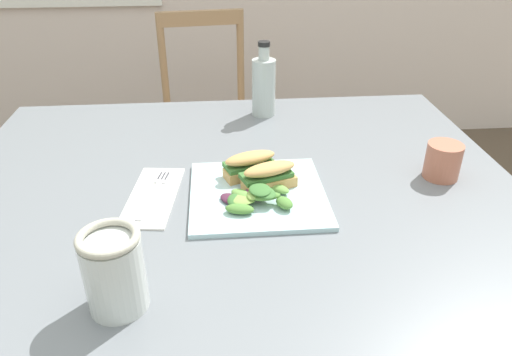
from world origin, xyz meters
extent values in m
cube|color=slate|center=(-0.07, 0.20, 0.72)|extent=(1.22, 1.03, 0.03)
cube|color=tan|center=(-0.61, 0.64, 0.35)|extent=(0.07, 0.07, 0.71)
cube|color=tan|center=(0.47, 0.64, 0.35)|extent=(0.07, 0.07, 0.71)
cylinder|color=tan|center=(-0.28, 1.06, 0.21)|extent=(0.03, 0.03, 0.43)
cylinder|color=tan|center=(0.06, 1.10, 0.21)|extent=(0.03, 0.03, 0.43)
cylinder|color=tan|center=(-0.32, 1.40, 0.21)|extent=(0.03, 0.03, 0.43)
cylinder|color=tan|center=(0.02, 1.44, 0.21)|extent=(0.03, 0.03, 0.43)
cube|color=tan|center=(-0.13, 1.25, 0.44)|extent=(0.44, 0.44, 0.02)
cylinder|color=tan|center=(-0.32, 1.41, 0.66)|extent=(0.03, 0.03, 0.42)
cylinder|color=tan|center=(0.01, 1.45, 0.66)|extent=(0.03, 0.03, 0.42)
cube|color=tan|center=(-0.15, 1.43, 0.84)|extent=(0.36, 0.07, 0.06)
cube|color=silver|center=(-0.03, 0.16, 0.74)|extent=(0.27, 0.27, 0.01)
cube|color=tan|center=(0.00, 0.17, 0.76)|extent=(0.12, 0.08, 0.02)
cube|color=#3D7033|center=(-0.01, 0.18, 0.78)|extent=(0.12, 0.08, 0.01)
ellipsoid|color=tan|center=(0.00, 0.17, 0.79)|extent=(0.12, 0.08, 0.02)
cube|color=tan|center=(-0.04, 0.22, 0.76)|extent=(0.12, 0.08, 0.02)
cube|color=#3D7033|center=(-0.04, 0.23, 0.78)|extent=(0.12, 0.08, 0.01)
ellipsoid|color=tan|center=(-0.04, 0.22, 0.79)|extent=(0.12, 0.08, 0.02)
ellipsoid|color=#6B9E47|center=(-0.06, 0.13, 0.76)|extent=(0.06, 0.06, 0.02)
ellipsoid|color=#84A84C|center=(-0.06, 0.11, 0.76)|extent=(0.05, 0.04, 0.01)
ellipsoid|color=#3D7033|center=(-0.02, 0.12, 0.77)|extent=(0.07, 0.07, 0.01)
ellipsoid|color=#84A84C|center=(-0.03, 0.13, 0.77)|extent=(0.06, 0.07, 0.01)
ellipsoid|color=#518438|center=(-0.07, 0.08, 0.76)|extent=(0.06, 0.04, 0.02)
ellipsoid|color=#6B9E47|center=(0.01, 0.15, 0.76)|extent=(0.06, 0.06, 0.01)
ellipsoid|color=#518438|center=(-0.01, 0.11, 0.77)|extent=(0.06, 0.03, 0.01)
ellipsoid|color=#518438|center=(0.02, 0.09, 0.76)|extent=(0.04, 0.05, 0.02)
ellipsoid|color=#6B9E47|center=(-0.04, 0.16, 0.76)|extent=(0.05, 0.05, 0.01)
ellipsoid|color=#3D7033|center=(-0.02, 0.12, 0.78)|extent=(0.05, 0.06, 0.01)
ellipsoid|color=#3D7033|center=(-0.07, 0.11, 0.76)|extent=(0.04, 0.05, 0.01)
ellipsoid|color=#4C2338|center=(-0.08, 0.13, 0.76)|extent=(0.06, 0.06, 0.01)
ellipsoid|color=#602D47|center=(-0.04, 0.13, 0.76)|extent=(0.06, 0.05, 0.01)
cube|color=silver|center=(-0.24, 0.17, 0.74)|extent=(0.12, 0.24, 0.00)
cube|color=silver|center=(-0.24, 0.15, 0.75)|extent=(0.04, 0.14, 0.00)
cube|color=silver|center=(-0.22, 0.24, 0.75)|extent=(0.03, 0.05, 0.00)
cube|color=#38383D|center=(-0.22, 0.25, 0.75)|extent=(0.01, 0.03, 0.00)
cube|color=#38383D|center=(-0.22, 0.25, 0.75)|extent=(0.01, 0.03, 0.00)
cube|color=#38383D|center=(-0.23, 0.25, 0.75)|extent=(0.01, 0.03, 0.00)
cylinder|color=black|center=(0.03, 0.59, 0.79)|extent=(0.06, 0.06, 0.11)
cylinder|color=#B2BCB7|center=(0.03, 0.59, 0.82)|extent=(0.07, 0.07, 0.16)
cylinder|color=#B2BCB7|center=(0.03, 0.59, 0.92)|extent=(0.03, 0.03, 0.04)
cylinder|color=black|center=(0.03, 0.59, 0.94)|extent=(0.03, 0.03, 0.01)
cylinder|color=#C67528|center=(-0.26, -0.13, 0.79)|extent=(0.08, 0.08, 0.09)
cylinder|color=silver|center=(-0.26, -0.13, 0.80)|extent=(0.09, 0.09, 0.12)
torus|color=#B7B29E|center=(-0.26, -0.13, 0.86)|extent=(0.09, 0.09, 0.01)
cylinder|color=#B2664C|center=(0.38, 0.20, 0.78)|extent=(0.08, 0.08, 0.08)
camera|label=1|loc=(-0.10, -0.68, 1.27)|focal=33.95mm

